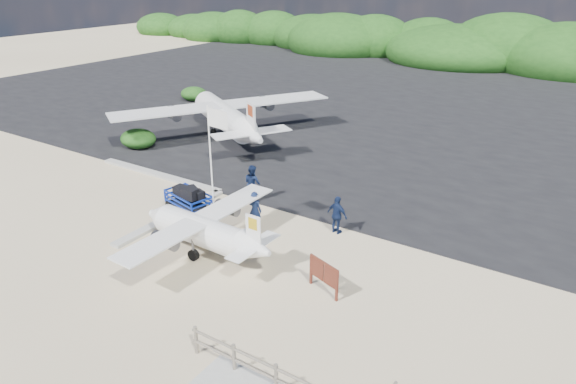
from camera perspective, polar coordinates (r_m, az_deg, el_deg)
name	(u,v)px	position (r m, az deg, el deg)	size (l,w,h in m)	color
ground	(225,257)	(21.77, -7.04, -7.17)	(160.00, 160.00, 0.00)	beige
asphalt_apron	(445,107)	(47.13, 17.08, 8.99)	(90.00, 50.00, 0.04)	#B2B2B2
lagoon	(111,197)	(28.66, -19.12, -0.50)	(9.00, 7.00, 0.40)	#B2B2B2
vegetation_band	(507,65)	(71.08, 23.17, 12.82)	(124.00, 8.00, 4.40)	#B2B2B2
baggage_cart	(190,213)	(25.75, -10.86, -2.32)	(2.61, 1.49, 1.30)	#0B2CB3
flagpole	(215,231)	(23.87, -8.08, -4.28)	(1.17, 0.49, 5.87)	white
signboard	(323,292)	(19.53, 3.93, -11.01)	(1.61, 0.15, 1.33)	maroon
crew_a	(255,210)	(23.51, -3.71, -2.02)	(0.67, 0.44, 1.85)	#121F43
crew_b	(252,183)	(26.36, -3.97, 1.01)	(0.94, 0.73, 1.93)	#121F43
crew_c	(337,215)	(23.16, 5.49, -2.56)	(1.06, 0.44, 1.80)	#121F43
aircraft_small	(326,96)	(49.44, 4.22, 10.61)	(6.88, 6.88, 2.48)	#B2B2B2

